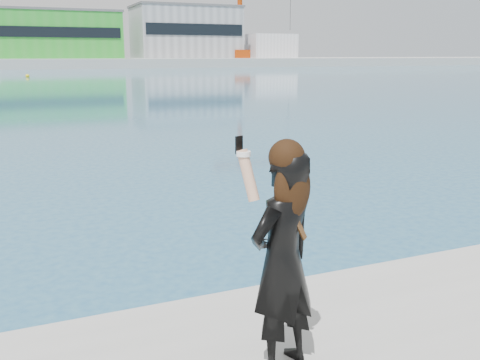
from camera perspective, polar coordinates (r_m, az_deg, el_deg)
name	(u,v)px	position (r m, az deg, el deg)	size (l,w,h in m)	color
far_quay	(14,63)	(133.17, -22.98, 11.42)	(320.00, 40.00, 2.00)	#9E9E99
warehouse_green	(50,34)	(131.57, -19.63, 14.41)	(30.60, 16.36, 10.50)	green
warehouse_grey_right	(186,32)	(137.77, -5.80, 15.42)	(25.50, 15.35, 12.50)	gray
ancillary_shed	(269,46)	(144.12, 3.10, 14.07)	(12.00, 10.00, 6.00)	silver
dock_crane	(244,3)	(137.29, 0.47, 18.34)	(23.00, 4.00, 24.00)	#C9400B
flagpole_right	(119,38)	(126.50, -12.79, 14.59)	(1.28, 0.16, 8.00)	silver
buoy_near	(28,77)	(75.85, -21.72, 10.15)	(0.50, 0.50, 0.50)	yellow
woman	(283,255)	(3.52, 4.58, -8.00)	(0.64, 0.53, 1.59)	black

